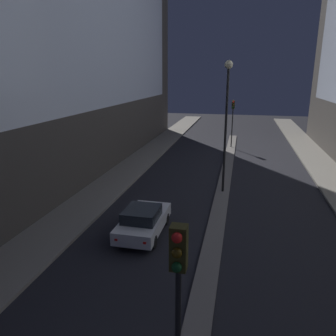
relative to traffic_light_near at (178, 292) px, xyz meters
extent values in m
cube|color=#66605B|center=(0.00, 18.37, -3.78)|extent=(0.93, 39.93, 0.13)
cube|color=#3D3814|center=(0.00, 0.03, 0.93)|extent=(0.32, 0.28, 0.90)
sphere|color=red|center=(0.00, -0.15, 1.23)|extent=(0.20, 0.20, 0.20)
sphere|color=#4C380A|center=(0.00, -0.15, 0.93)|extent=(0.20, 0.20, 0.20)
sphere|color=#0F3D19|center=(0.00, -0.15, 0.63)|extent=(0.20, 0.20, 0.20)
cylinder|color=black|center=(0.00, 31.13, -1.62)|extent=(0.12, 0.12, 4.20)
cube|color=#3D3814|center=(0.00, 31.13, 0.93)|extent=(0.32, 0.28, 0.90)
sphere|color=red|center=(0.00, 30.95, 1.23)|extent=(0.20, 0.20, 0.20)
sphere|color=#4C380A|center=(0.00, 30.95, 0.93)|extent=(0.20, 0.20, 0.20)
sphere|color=#0F3D19|center=(0.00, 30.95, 0.63)|extent=(0.20, 0.20, 0.20)
cylinder|color=black|center=(0.00, 16.30, 0.39)|extent=(0.16, 0.16, 8.20)
sphere|color=#F9EAB2|center=(0.00, 16.30, 4.65)|extent=(0.53, 0.53, 0.53)
cube|color=silver|center=(-3.57, 9.29, -3.20)|extent=(1.93, 4.19, 0.64)
cube|color=black|center=(-3.57, 8.97, -2.61)|extent=(1.64, 1.89, 0.55)
cube|color=red|center=(-4.24, 7.19, -3.17)|extent=(0.14, 0.04, 0.10)
cube|color=red|center=(-2.89, 7.19, -3.17)|extent=(0.14, 0.04, 0.10)
cylinder|color=black|center=(-4.42, 10.59, -3.52)|extent=(0.22, 0.64, 0.64)
cylinder|color=black|center=(-2.71, 10.59, -3.52)|extent=(0.22, 0.64, 0.64)
cylinder|color=black|center=(-4.42, 7.99, -3.52)|extent=(0.22, 0.64, 0.64)
cylinder|color=black|center=(-2.71, 7.99, -3.52)|extent=(0.22, 0.64, 0.64)
camera|label=1|loc=(1.00, -5.33, 4.04)|focal=35.00mm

